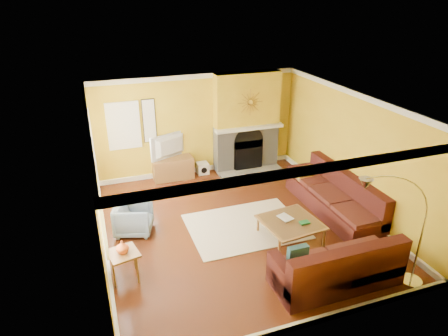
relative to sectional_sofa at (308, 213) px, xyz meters
name	(u,v)px	position (x,y,z in m)	size (l,w,h in m)	color
floor	(236,226)	(-1.31, 0.71, -0.46)	(5.50, 6.00, 0.02)	#602B14
ceiling	(238,103)	(-1.31, 0.71, 2.26)	(5.50, 6.00, 0.02)	white
wall_back	(197,125)	(-1.31, 3.72, 0.90)	(5.50, 0.02, 2.70)	gold
wall_front	(316,255)	(-1.31, -2.30, 0.90)	(5.50, 0.02, 2.70)	gold
wall_left	(95,190)	(-4.07, 0.71, 0.90)	(0.02, 6.00, 2.70)	gold
wall_right	(352,152)	(1.45, 0.71, 0.90)	(0.02, 6.00, 2.70)	gold
baseboard	(236,223)	(-1.31, 0.71, -0.39)	(5.50, 6.00, 0.12)	white
crown_molding	(238,107)	(-1.31, 0.71, 2.19)	(5.50, 6.00, 0.12)	white
window_left_near	(93,156)	(-4.03, 2.01, 1.05)	(0.06, 1.22, 1.72)	white
window_left_far	(98,197)	(-4.03, 0.11, 1.05)	(0.06, 1.22, 1.72)	white
window_back	(124,126)	(-3.21, 3.67, 1.10)	(0.82, 0.06, 1.22)	white
wall_art	(149,121)	(-2.56, 3.68, 1.15)	(0.34, 0.04, 1.14)	white
fireplace	(246,122)	(0.04, 3.51, 0.90)	(1.80, 0.40, 2.70)	gray
mantel	(250,128)	(0.04, 3.27, 0.80)	(1.92, 0.22, 0.08)	white
hearth	(253,174)	(0.04, 2.96, -0.42)	(1.80, 0.70, 0.06)	gray
sunburst	(250,103)	(0.04, 3.28, 1.50)	(0.70, 0.04, 0.70)	olive
rug	(245,226)	(-1.14, 0.61, -0.44)	(2.40, 1.80, 0.02)	beige
sectional_sofa	(308,213)	(0.00, 0.00, 0.00)	(2.88, 3.98, 0.90)	#471916
coffee_table	(290,230)	(-0.46, -0.12, -0.24)	(1.08, 1.08, 0.43)	white
media_console	(173,168)	(-2.06, 3.48, -0.16)	(1.06, 0.48, 0.58)	olive
tv	(172,147)	(-2.06, 3.48, 0.46)	(1.14, 0.15, 0.65)	black
subwoofer	(203,168)	(-1.23, 3.52, -0.30)	(0.31, 0.31, 0.31)	white
armchair	(134,218)	(-3.40, 1.20, -0.11)	(0.73, 0.75, 0.68)	slate
side_table	(125,265)	(-3.76, -0.23, -0.18)	(0.49, 0.49, 0.54)	olive
vase	(122,247)	(-3.76, -0.23, 0.21)	(0.22, 0.22, 0.23)	#D8591E
book	(281,219)	(-0.62, -0.01, -0.01)	(0.22, 0.30, 0.03)	white
arc_lamp	(393,236)	(0.31, -2.00, 0.66)	(1.40, 0.36, 2.22)	silver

